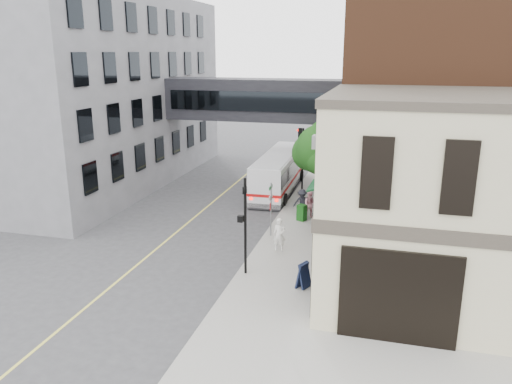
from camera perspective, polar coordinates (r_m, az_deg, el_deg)
The scene contains 17 objects.
ground at distance 21.61m, azimuth -3.74°, elevation -11.62°, with size 120.00×120.00×0.00m, color #38383A.
sidewalk_main at distance 33.89m, azimuth 7.06°, elevation -1.26°, with size 4.00×60.00×0.15m, color gray.
corner_building at distance 21.11m, azimuth 21.70°, elevation -1.10°, with size 10.19×8.12×8.45m.
brick_building at distance 33.47m, azimuth 21.57°, elevation 9.64°, with size 13.76×18.00×14.00m.
opposite_building at distance 41.42m, azimuth -19.64°, elevation 10.82°, with size 14.00×24.00×14.00m, color #5E5E63.
skyway_bridge at distance 37.47m, azimuth 0.57°, elevation 10.51°, with size 14.00×3.18×3.00m.
traffic_signal_near at distance 22.11m, azimuth -1.32°, elevation -2.55°, with size 0.44×0.22×4.60m.
traffic_signal_far at distance 36.25m, azimuth 5.18°, elevation 5.23°, with size 0.53×0.28×4.50m.
street_sign_pole at distance 27.03m, azimuth 1.71°, elevation -1.45°, with size 0.08×0.75×3.00m.
street_tree at distance 32.19m, azimuth 7.44°, elevation 4.86°, with size 3.80×3.20×5.60m.
lane_marking at distance 31.90m, azimuth -6.54°, elevation -2.47°, with size 0.12×40.00×0.01m, color #D8CC4C.
bus at distance 36.55m, azimuth 2.67°, elevation 2.47°, with size 2.64×10.24×2.74m.
pedestrian_a at distance 25.35m, azimuth 2.68°, elevation -4.89°, with size 0.62×0.40×1.69m, color white.
pedestrian_b at distance 30.34m, azimuth 6.23°, elevation -1.46°, with size 0.82×0.64×1.69m, color pink.
pedestrian_c at distance 30.72m, azimuth 5.30°, elevation -1.22°, with size 1.08×0.62×1.68m, color black.
newspaper_box at distance 29.97m, azimuth 5.26°, elevation -2.37°, with size 0.49×0.43×0.97m, color #124E12.
sandwich_board at distance 21.69m, azimuth 5.43°, elevation -9.44°, with size 0.41×0.63×1.13m, color #101832.
Camera 1 is at (6.27, -18.14, 9.93)m, focal length 35.00 mm.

